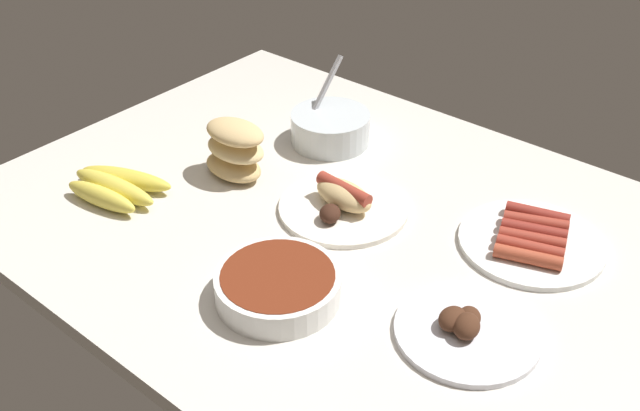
{
  "coord_description": "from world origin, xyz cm",
  "views": [
    {
      "loc": [
        -64.68,
        81.31,
        74.52
      ],
      "look_at": [
        1.29,
        2.18,
        3.0
      ],
      "focal_mm": 41.5,
      "sensor_mm": 36.0,
      "label": 1
    }
  ],
  "objects_px": {
    "bowl_chili": "(278,285)",
    "bowl_coleslaw": "(330,127)",
    "plate_sausages": "(532,240)",
    "bread_stack": "(235,149)",
    "plate_grilled_meat": "(466,329)",
    "plate_hotdog_assembled": "(342,202)",
    "banana_bunch": "(115,187)"
  },
  "relations": [
    {
      "from": "bowl_coleslaw",
      "to": "plate_grilled_meat",
      "type": "xyz_separation_m",
      "value": [
        -0.49,
        0.3,
        -0.02
      ]
    },
    {
      "from": "plate_sausages",
      "to": "bread_stack",
      "type": "relative_size",
      "value": 1.85
    },
    {
      "from": "plate_sausages",
      "to": "plate_grilled_meat",
      "type": "bearing_deg",
      "value": 95.33
    },
    {
      "from": "plate_sausages",
      "to": "bread_stack",
      "type": "xyz_separation_m",
      "value": [
        0.53,
        0.16,
        0.04
      ]
    },
    {
      "from": "bowl_chili",
      "to": "bowl_coleslaw",
      "type": "height_order",
      "value": "bowl_coleslaw"
    },
    {
      "from": "plate_hotdog_assembled",
      "to": "bowl_coleslaw",
      "type": "bearing_deg",
      "value": -46.13
    },
    {
      "from": "plate_hotdog_assembled",
      "to": "banana_bunch",
      "type": "relative_size",
      "value": 1.16
    },
    {
      "from": "bowl_chili",
      "to": "bowl_coleslaw",
      "type": "distance_m",
      "value": 0.48
    },
    {
      "from": "bread_stack",
      "to": "banana_bunch",
      "type": "xyz_separation_m",
      "value": [
        0.12,
        0.19,
        -0.04
      ]
    },
    {
      "from": "bowl_coleslaw",
      "to": "plate_grilled_meat",
      "type": "relative_size",
      "value": 0.76
    },
    {
      "from": "bowl_coleslaw",
      "to": "plate_hotdog_assembled",
      "type": "height_order",
      "value": "bowl_coleslaw"
    },
    {
      "from": "bowl_chili",
      "to": "banana_bunch",
      "type": "xyz_separation_m",
      "value": [
        0.41,
        -0.01,
        -0.01
      ]
    },
    {
      "from": "bread_stack",
      "to": "plate_hotdog_assembled",
      "type": "height_order",
      "value": "bread_stack"
    },
    {
      "from": "plate_hotdog_assembled",
      "to": "plate_grilled_meat",
      "type": "distance_m",
      "value": 0.35
    },
    {
      "from": "banana_bunch",
      "to": "plate_grilled_meat",
      "type": "relative_size",
      "value": 0.94
    },
    {
      "from": "bowl_coleslaw",
      "to": "plate_hotdog_assembled",
      "type": "relative_size",
      "value": 0.69
    },
    {
      "from": "plate_sausages",
      "to": "banana_bunch",
      "type": "height_order",
      "value": "banana_bunch"
    },
    {
      "from": "bread_stack",
      "to": "banana_bunch",
      "type": "bearing_deg",
      "value": 58.71
    },
    {
      "from": "bowl_chili",
      "to": "plate_sausages",
      "type": "relative_size",
      "value": 0.8
    },
    {
      "from": "plate_hotdog_assembled",
      "to": "plate_sausages",
      "type": "bearing_deg",
      "value": -158.02
    },
    {
      "from": "plate_hotdog_assembled",
      "to": "banana_bunch",
      "type": "xyz_separation_m",
      "value": [
        0.34,
        0.22,
        0.0
      ]
    },
    {
      "from": "bowl_chili",
      "to": "banana_bunch",
      "type": "bearing_deg",
      "value": -1.99
    },
    {
      "from": "bowl_coleslaw",
      "to": "bread_stack",
      "type": "bearing_deg",
      "value": 74.39
    },
    {
      "from": "plate_sausages",
      "to": "plate_grilled_meat",
      "type": "xyz_separation_m",
      "value": [
        -0.02,
        0.25,
        -0.0
      ]
    },
    {
      "from": "plate_sausages",
      "to": "banana_bunch",
      "type": "xyz_separation_m",
      "value": [
        0.64,
        0.35,
        0.01
      ]
    },
    {
      "from": "plate_sausages",
      "to": "banana_bunch",
      "type": "distance_m",
      "value": 0.73
    },
    {
      "from": "bread_stack",
      "to": "plate_hotdog_assembled",
      "type": "relative_size",
      "value": 0.57
    },
    {
      "from": "bowl_chili",
      "to": "bowl_coleslaw",
      "type": "relative_size",
      "value": 1.2
    },
    {
      "from": "bowl_coleslaw",
      "to": "plate_grilled_meat",
      "type": "bearing_deg",
      "value": 148.55
    },
    {
      "from": "plate_hotdog_assembled",
      "to": "bread_stack",
      "type": "bearing_deg",
      "value": 8.62
    },
    {
      "from": "plate_sausages",
      "to": "plate_grilled_meat",
      "type": "relative_size",
      "value": 1.14
    },
    {
      "from": "plate_hotdog_assembled",
      "to": "plate_grilled_meat",
      "type": "relative_size",
      "value": 1.1
    }
  ]
}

